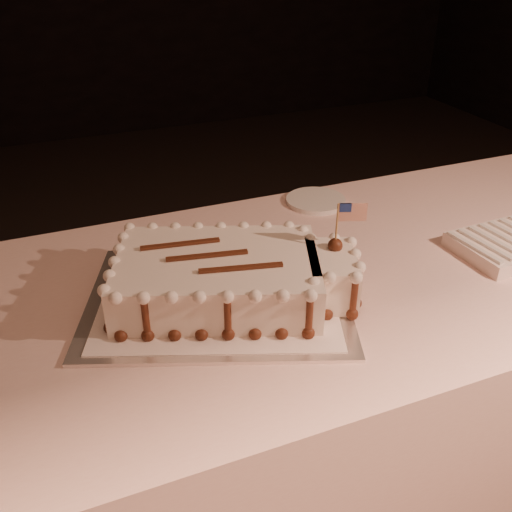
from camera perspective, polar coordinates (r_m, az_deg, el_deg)
name	(u,v)px	position (r m, az deg, el deg)	size (l,w,h in m)	color
banquet_table	(287,406)	(1.44, 3.15, -14.78)	(2.40, 0.80, 0.75)	beige
cake_board	(219,299)	(1.13, -3.76, -4.34)	(0.51, 0.38, 0.01)	silver
doily	(219,297)	(1.13, -3.77, -4.13)	(0.46, 0.35, 0.00)	white
sheet_cake	(232,277)	(1.10, -2.44, -2.11)	(0.51, 0.39, 0.19)	white
napkin_stack	(509,244)	(1.41, 24.02, 1.07)	(0.25, 0.18, 0.04)	white
side_plate	(316,201)	(1.53, 6.00, 5.52)	(0.16, 0.16, 0.01)	silver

